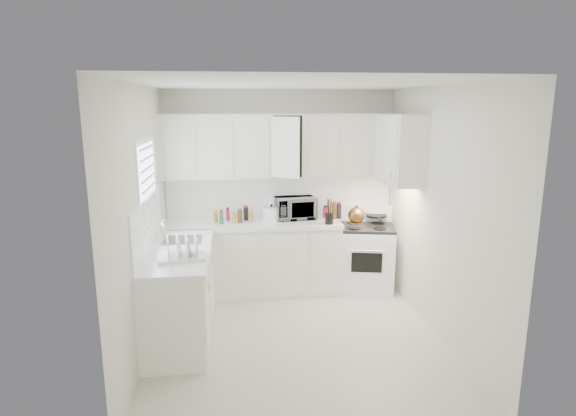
{
  "coord_description": "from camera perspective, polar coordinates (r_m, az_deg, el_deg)",
  "views": [
    {
      "loc": [
        -0.6,
        -4.58,
        2.4
      ],
      "look_at": [
        0.0,
        0.7,
        1.25
      ],
      "focal_mm": 29.59,
      "sensor_mm": 36.0,
      "label": 1
    }
  ],
  "objects": [
    {
      "name": "spice_left_4",
      "position": [
        6.16,
        -5.85,
        -0.85
      ],
      "size": [
        0.06,
        0.06,
        0.13
      ],
      "primitive_type": "cylinder",
      "color": "brown",
      "rests_on": "countertop_back"
    },
    {
      "name": "countertop_left",
      "position": [
        5.04,
        -12.97,
        -5.14
      ],
      "size": [
        0.64,
        1.62,
        0.05
      ],
      "primitive_type": "cube",
      "color": "white",
      "rests_on": "lower_cabinets_left"
    },
    {
      "name": "sink",
      "position": [
        5.33,
        -12.64,
        -2.54
      ],
      "size": [
        0.42,
        0.38,
        0.3
      ],
      "primitive_type": null,
      "color": "gray",
      "rests_on": "countertop_left"
    },
    {
      "name": "sauce_right_2",
      "position": [
        6.32,
        5.44,
        -0.22
      ],
      "size": [
        0.06,
        0.06,
        0.19
      ],
      "primitive_type": "cylinder",
      "color": "brown",
      "rests_on": "countertop_back"
    },
    {
      "name": "spice_left_5",
      "position": [
        6.07,
        -5.13,
        -1.02
      ],
      "size": [
        0.06,
        0.06,
        0.13
      ],
      "primitive_type": "cylinder",
      "color": "black",
      "rests_on": "countertop_back"
    },
    {
      "name": "spice_left_0",
      "position": [
        6.16,
        -8.64,
        -0.92
      ],
      "size": [
        0.06,
        0.06,
        0.13
      ],
      "primitive_type": "cylinder",
      "color": "olive",
      "rests_on": "countertop_back"
    },
    {
      "name": "frying_pan",
      "position": [
        6.45,
        10.56,
        -0.83
      ],
      "size": [
        0.32,
        0.49,
        0.04
      ],
      "primitive_type": null,
      "rotation": [
        0.0,
        0.0,
        -0.11
      ],
      "color": "black",
      "rests_on": "stove"
    },
    {
      "name": "upper_cabinets_right",
      "position": [
        5.81,
        13.09,
        2.98
      ],
      "size": [
        0.33,
        0.9,
        0.8
      ],
      "primitive_type": null,
      "color": "silver",
      "rests_on": "wall_right"
    },
    {
      "name": "wall_front",
      "position": [
        3.23,
        4.66,
        -7.74
      ],
      "size": [
        3.0,
        0.0,
        3.0
      ],
      "primitive_type": "plane",
      "rotation": [
        -1.57,
        0.0,
        0.0
      ],
      "color": "silver",
      "rests_on": "ground"
    },
    {
      "name": "window_blinds",
      "position": [
        5.08,
        -16.38,
        2.08
      ],
      "size": [
        0.06,
        0.96,
        1.06
      ],
      "primitive_type": null,
      "color": "white",
      "rests_on": "wall_left"
    },
    {
      "name": "microwave",
      "position": [
        6.18,
        0.88,
        0.28
      ],
      "size": [
        0.55,
        0.36,
        0.35
      ],
      "primitive_type": "imported",
      "rotation": [
        0.0,
        0.0,
        0.15
      ],
      "color": "gray",
      "rests_on": "countertop_back"
    },
    {
      "name": "ceiling",
      "position": [
        4.62,
        1.01,
        14.69
      ],
      "size": [
        3.2,
        3.2,
        0.0
      ],
      "primitive_type": "plane",
      "rotation": [
        3.14,
        0.0,
        0.0
      ],
      "color": "white",
      "rests_on": "ground"
    },
    {
      "name": "utensil_crock",
      "position": [
        5.92,
        4.99,
        -0.34
      ],
      "size": [
        0.13,
        0.13,
        0.34
      ],
      "primitive_type": null,
      "rotation": [
        0.0,
        0.0,
        -0.17
      ],
      "color": "black",
      "rests_on": "countertop_back"
    },
    {
      "name": "spice_left_6",
      "position": [
        6.16,
        -4.46,
        -0.82
      ],
      "size": [
        0.06,
        0.06,
        0.13
      ],
      "primitive_type": "cylinder",
      "color": "olive",
      "rests_on": "countertop_back"
    },
    {
      "name": "floor",
      "position": [
        5.2,
        0.9,
        -15.25
      ],
      "size": [
        3.2,
        3.2,
        0.0
      ],
      "primitive_type": "plane",
      "color": "beige",
      "rests_on": "ground"
    },
    {
      "name": "sauce_right_1",
      "position": [
        6.25,
        5.06,
        -0.35
      ],
      "size": [
        0.06,
        0.06,
        0.19
      ],
      "primitive_type": "cylinder",
      "color": "gold",
      "rests_on": "countertop_back"
    },
    {
      "name": "backsplash_left",
      "position": [
        5.0,
        -16.55,
        -1.89
      ],
      "size": [
        0.02,
        1.6,
        0.55
      ],
      "primitive_type": "cube",
      "color": "white",
      "rests_on": "wall_left"
    },
    {
      "name": "backsplash_back",
      "position": [
        6.31,
        -0.91,
        1.48
      ],
      "size": [
        2.98,
        0.02,
        0.55
      ],
      "primitive_type": "cube",
      "color": "white",
      "rests_on": "wall_back"
    },
    {
      "name": "stove",
      "position": [
        6.36,
        9.28,
        -4.86
      ],
      "size": [
        0.82,
        0.72,
        1.1
      ],
      "primitive_type": null,
      "rotation": [
        0.0,
        0.0,
        -0.21
      ],
      "color": "white",
      "rests_on": "floor"
    },
    {
      "name": "wall_back",
      "position": [
        6.3,
        -0.93,
        2.17
      ],
      "size": [
        3.0,
        0.0,
        3.0
      ],
      "primitive_type": "plane",
      "rotation": [
        1.57,
        0.0,
        0.0
      ],
      "color": "silver",
      "rests_on": "ground"
    },
    {
      "name": "spice_left_2",
      "position": [
        6.16,
        -7.25,
        -0.88
      ],
      "size": [
        0.06,
        0.06,
        0.13
      ],
      "primitive_type": "cylinder",
      "color": "#C71A43",
      "rests_on": "countertop_back"
    },
    {
      "name": "paper_towel",
      "position": [
        6.26,
        -1.88,
        0.08
      ],
      "size": [
        0.12,
        0.12,
        0.27
      ],
      "primitive_type": "cylinder",
      "color": "white",
      "rests_on": "countertop_back"
    },
    {
      "name": "rice_cooker",
      "position": [
        6.08,
        -2.01,
        -0.55
      ],
      "size": [
        0.26,
        0.26,
        0.21
      ],
      "primitive_type": null,
      "rotation": [
        0.0,
        0.0,
        -0.28
      ],
      "color": "white",
      "rests_on": "countertop_back"
    },
    {
      "name": "sauce_right_0",
      "position": [
        6.3,
        4.46,
        -0.24
      ],
      "size": [
        0.06,
        0.06,
        0.19
      ],
      "primitive_type": "cylinder",
      "color": "#C71A43",
      "rests_on": "countertop_back"
    },
    {
      "name": "upper_cabinets_back",
      "position": [
        6.11,
        -0.78,
        3.74
      ],
      "size": [
        3.0,
        0.33,
        0.8
      ],
      "primitive_type": null,
      "color": "silver",
      "rests_on": "wall_back"
    },
    {
      "name": "spice_left_1",
      "position": [
        6.07,
        -7.97,
        -1.09
      ],
      "size": [
        0.06,
        0.06,
        0.13
      ],
      "primitive_type": "cylinder",
      "color": "#226736",
      "rests_on": "countertop_back"
    },
    {
      "name": "dish_rack",
      "position": [
        4.7,
        -12.74,
        -4.51
      ],
      "size": [
        0.49,
        0.4,
        0.24
      ],
      "primitive_type": null,
      "rotation": [
        0.0,
        0.0,
        0.16
      ],
      "color": "white",
      "rests_on": "countertop_left"
    },
    {
      "name": "spice_left_3",
      "position": [
        6.07,
        -6.55,
        -1.06
      ],
      "size": [
        0.06,
        0.06,
        0.13
      ],
      "primitive_type": "cylinder",
      "color": "gold",
      "rests_on": "countertop_back"
    },
    {
      "name": "tea_kettle",
      "position": [
        6.04,
        8.21,
        -0.73
      ],
      "size": [
        0.27,
        0.23,
        0.24
      ],
      "primitive_type": null,
      "rotation": [
        0.0,
        0.0,
        -0.05
      ],
      "color": "brown",
      "rests_on": "stove"
    },
    {
      "name": "wall_left",
      "position": [
        4.79,
        -17.13,
        -1.61
      ],
      "size": [
        0.0,
        3.2,
        3.2
      ],
      "primitive_type": "plane",
      "rotation": [
        1.57,
        0.0,
        1.57
      ],
      "color": "silver",
      "rests_on": "ground"
    },
    {
      "name": "lower_cabinets_back",
      "position": [
        6.2,
        -4.24,
        -6.16
      ],
      "size": [
        2.22,
        0.6,
        0.9
      ],
      "primitive_type": null,
      "color": "silver",
      "rests_on": "floor"
    },
    {
      "name": "lower_cabinets_left",
      "position": [
        5.2,
        -12.83,
        -10.15
      ],
      "size": [
        0.6,
        1.6,
        0.9
      ],
      "primitive_type": null,
      "color": "silver",
      "rests_on": "floor"
    },
    {
      "name": "countertop_back",
      "position": [
        6.05,
        -4.3,
        -1.92
      ],
      "size": [
        2.24,
        0.64,
        0.05
      ],
      "primitive_type": "cube",
      "color": "white",
      "rests_on": "lower_cabinets_back"
    },
    {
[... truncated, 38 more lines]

